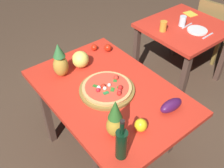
% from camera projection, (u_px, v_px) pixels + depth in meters
% --- Properties ---
extents(ground_plane, '(10.00, 10.00, 0.00)m').
position_uv_depth(ground_plane, '(109.00, 144.00, 2.58)').
color(ground_plane, '#4C3828').
extents(display_table, '(1.36, 0.92, 0.74)m').
position_uv_depth(display_table, '(109.00, 97.00, 2.15)').
color(display_table, '#51382E').
rests_on(display_table, ground_plane).
extents(background_table, '(0.85, 0.88, 0.74)m').
position_uv_depth(background_table, '(183.00, 35.00, 2.99)').
color(background_table, '#51382E').
rests_on(background_table, ground_plane).
extents(dining_chair, '(0.47, 0.47, 0.85)m').
position_uv_depth(dining_chair, '(212.00, 27.00, 3.41)').
color(dining_chair, olive).
rests_on(dining_chair, ground_plane).
extents(pizza_board, '(0.45, 0.45, 0.02)m').
position_uv_depth(pizza_board, '(107.00, 90.00, 2.08)').
color(pizza_board, olive).
rests_on(pizza_board, display_table).
extents(pizza, '(0.40, 0.40, 0.06)m').
position_uv_depth(pizza, '(108.00, 88.00, 2.06)').
color(pizza, '#E1A461').
rests_on(pizza, pizza_board).
extents(wine_bottle, '(0.08, 0.08, 0.33)m').
position_uv_depth(wine_bottle, '(121.00, 144.00, 1.55)').
color(wine_bottle, black).
rests_on(wine_bottle, display_table).
extents(pineapple_left, '(0.13, 0.13, 0.32)m').
position_uv_depth(pineapple_left, '(60.00, 62.00, 2.15)').
color(pineapple_left, '#B88F35').
rests_on(pineapple_left, display_table).
extents(pineapple_right, '(0.12, 0.12, 0.32)m').
position_uv_depth(pineapple_right, '(115.00, 120.00, 1.67)').
color(pineapple_right, '#B78E2C').
rests_on(pineapple_right, display_table).
extents(melon, '(0.15, 0.15, 0.15)m').
position_uv_depth(melon, '(80.00, 60.00, 2.29)').
color(melon, '#EADB60').
rests_on(melon, display_table).
extents(bell_pepper, '(0.09, 0.09, 0.10)m').
position_uv_depth(bell_pepper, '(141.00, 125.00, 1.76)').
color(bell_pepper, yellow).
rests_on(bell_pepper, display_table).
extents(eggplant, '(0.10, 0.21, 0.09)m').
position_uv_depth(eggplant, '(171.00, 105.00, 1.91)').
color(eggplant, '#421444').
rests_on(eggplant, display_table).
extents(tomato_at_corner, '(0.07, 0.07, 0.07)m').
position_uv_depth(tomato_at_corner, '(108.00, 48.00, 2.51)').
color(tomato_at_corner, red).
rests_on(tomato_at_corner, display_table).
extents(tomato_near_board, '(0.06, 0.06, 0.06)m').
position_uv_depth(tomato_near_board, '(94.00, 47.00, 2.52)').
color(tomato_near_board, red).
rests_on(tomato_near_board, display_table).
extents(drinking_glass_juice, '(0.08, 0.08, 0.11)m').
position_uv_depth(drinking_glass_juice, '(163.00, 26.00, 2.79)').
color(drinking_glass_juice, gold).
rests_on(drinking_glass_juice, background_table).
extents(drinking_glass_water, '(0.07, 0.07, 0.11)m').
position_uv_depth(drinking_glass_water, '(183.00, 21.00, 2.88)').
color(drinking_glass_water, silver).
rests_on(drinking_glass_water, background_table).
extents(dinner_plate, '(0.22, 0.22, 0.02)m').
position_uv_depth(dinner_plate, '(197.00, 30.00, 2.82)').
color(dinner_plate, white).
rests_on(dinner_plate, background_table).
extents(fork_utensil, '(0.03, 0.18, 0.01)m').
position_uv_depth(fork_utensil, '(187.00, 26.00, 2.91)').
color(fork_utensil, silver).
rests_on(fork_utensil, background_table).
extents(knife_utensil, '(0.02, 0.18, 0.01)m').
position_uv_depth(knife_utensil, '(208.00, 36.00, 2.74)').
color(knife_utensil, silver).
rests_on(knife_utensil, background_table).
extents(napkin_folded, '(0.16, 0.14, 0.01)m').
position_uv_depth(napkin_folded, '(190.00, 14.00, 3.13)').
color(napkin_folded, yellow).
rests_on(napkin_folded, background_table).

